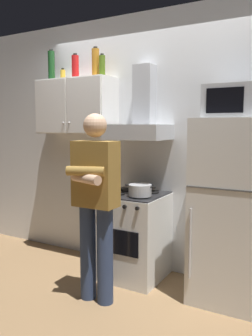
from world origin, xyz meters
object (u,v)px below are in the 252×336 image
object	(u,v)px
person_standing	(95,201)
bottle_liquor_amber	(96,63)
bottle_soda_red	(75,67)
bottle_olive_oil	(102,66)
microwave	(235,101)
refrigerator	(230,211)
upper_cabinet	(76,107)
cooking_pot	(140,190)
stove_oven	(134,235)
range_hood	(140,120)
bottle_wine_green	(51,66)
bottle_spice_jar	(63,75)

from	to	relation	value
person_standing	bottle_liquor_amber	size ratio (longest dim) A/B	5.16
bottle_soda_red	bottle_olive_oil	size ratio (longest dim) A/B	1.14
microwave	bottle_olive_oil	xyz separation A→B (m)	(-1.40, 0.10, 0.42)
refrigerator	bottle_liquor_amber	xyz separation A→B (m)	(-1.49, 0.14, 1.40)
upper_cabinet	cooking_pot	size ratio (longest dim) A/B	2.82
upper_cabinet	bottle_liquor_amber	size ratio (longest dim) A/B	2.83
stove_oven	bottle_soda_red	distance (m)	1.92
microwave	bottle_soda_red	bearing A→B (deg)	176.80
microwave	bottle_olive_oil	world-z (taller)	bottle_olive_oil
bottle_soda_red	bottle_liquor_amber	bearing A→B (deg)	4.43
range_hood	bottle_wine_green	distance (m)	1.31
range_hood	bottle_liquor_amber	world-z (taller)	bottle_liquor_amber
stove_oven	person_standing	size ratio (longest dim) A/B	0.53
person_standing	cooking_pot	bearing A→B (deg)	69.70
upper_cabinet	bottle_wine_green	world-z (taller)	bottle_wine_green
upper_cabinet	bottle_soda_red	bearing A→B (deg)	-59.79
stove_oven	microwave	size ratio (longest dim) A/B	1.82
bottle_spice_jar	stove_oven	bearing A→B (deg)	-9.23
stove_oven	range_hood	distance (m)	1.17
upper_cabinet	bottle_liquor_amber	xyz separation A→B (m)	(0.26, 0.01, 0.45)
person_standing	cooking_pot	world-z (taller)	person_standing
upper_cabinet	microwave	bearing A→B (deg)	-3.48
person_standing	refrigerator	bearing A→B (deg)	31.23
cooking_pot	bottle_spice_jar	size ratio (longest dim) A/B	2.30
microwave	person_standing	size ratio (longest dim) A/B	0.29
bottle_soda_red	bottle_spice_jar	bearing A→B (deg)	167.53
range_hood	person_standing	world-z (taller)	range_hood
cooking_pot	bottle_wine_green	size ratio (longest dim) A/B	0.91
stove_oven	bottle_wine_green	bearing A→B (deg)	173.39
upper_cabinet	microwave	size ratio (longest dim) A/B	1.88
bottle_spice_jar	bottle_liquor_amber	distance (m)	0.48
refrigerator	microwave	size ratio (longest dim) A/B	3.33
bottle_wine_green	bottle_liquor_amber	world-z (taller)	bottle_wine_green
bottle_wine_green	bottle_spice_jar	size ratio (longest dim) A/B	2.54
bottle_liquor_amber	refrigerator	bearing A→B (deg)	-5.20
stove_oven	bottle_wine_green	xyz separation A→B (m)	(-1.15, 0.13, 1.79)
cooking_pot	bottle_spice_jar	distance (m)	1.67
bottle_spice_jar	person_standing	bearing A→B (deg)	-38.70
stove_oven	bottle_spice_jar	distance (m)	1.97
bottle_liquor_amber	microwave	bearing A→B (deg)	-4.50
bottle_soda_red	bottle_spice_jar	xyz separation A→B (m)	(-0.22, 0.05, -0.06)
bottle_soda_red	bottle_spice_jar	size ratio (longest dim) A/B	1.94
range_hood	bottle_soda_red	size ratio (longest dim) A/B	2.79
upper_cabinet	cooking_pot	xyz separation A→B (m)	(0.93, -0.24, -0.82)
range_hood	microwave	size ratio (longest dim) A/B	1.56
microwave	bottle_wine_green	world-z (taller)	bottle_wine_green
bottle_spice_jar	bottle_liquor_amber	world-z (taller)	bottle_liquor_amber
stove_oven	refrigerator	distance (m)	1.02
stove_oven	person_standing	xyz separation A→B (m)	(-0.05, -0.61, 0.47)
bottle_wine_green	bottle_spice_jar	bearing A→B (deg)	12.64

